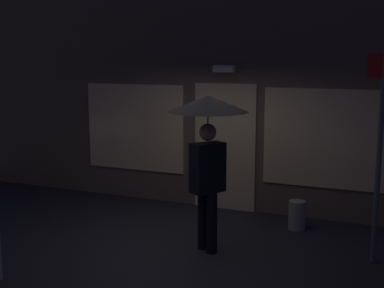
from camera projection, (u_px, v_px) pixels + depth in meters
name	position (u px, v px, depth m)	size (l,w,h in m)	color
ground_plane	(172.00, 250.00, 7.18)	(18.00, 18.00, 0.00)	#26262B
building_facade	(229.00, 84.00, 8.94)	(10.91, 0.48, 4.41)	brown
person_with_umbrella	(208.00, 130.00, 6.88)	(1.08, 1.08, 2.14)	black
street_sign_post	(380.00, 144.00, 6.51)	(0.40, 0.07, 2.79)	#595B60
sidewalk_bollard	(297.00, 215.00, 8.01)	(0.26, 0.26, 0.45)	#9E998E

